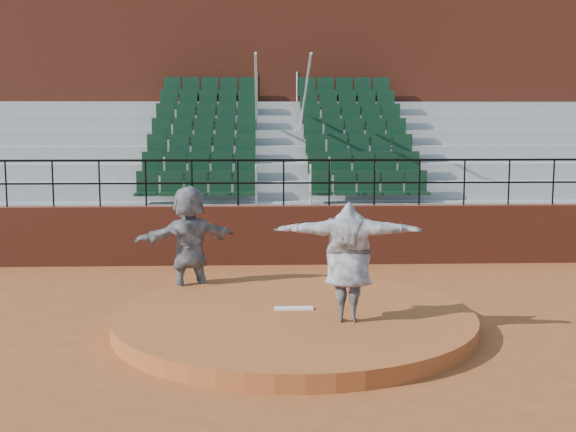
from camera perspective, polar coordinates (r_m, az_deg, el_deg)
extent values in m
plane|color=#984B22|center=(11.20, 0.49, -8.81)|extent=(90.00, 90.00, 0.00)
cylinder|color=#A35124|center=(11.16, 0.49, -8.20)|extent=(5.50, 5.50, 0.25)
cube|color=white|center=(11.27, 0.46, -7.30)|extent=(0.60, 0.15, 0.03)
cube|color=maroon|center=(15.94, -0.34, -1.50)|extent=(24.00, 0.30, 1.30)
cylinder|color=black|center=(15.76, -0.35, 4.44)|extent=(24.00, 0.05, 0.05)
cylinder|color=black|center=(15.80, -0.35, 2.63)|extent=(24.00, 0.04, 0.04)
cylinder|color=black|center=(16.72, -21.39, 2.38)|extent=(0.04, 0.04, 1.00)
cylinder|color=black|center=(16.42, -18.08, 2.44)|extent=(0.04, 0.04, 1.00)
cylinder|color=black|center=(16.17, -14.67, 2.49)|extent=(0.04, 0.04, 1.00)
cylinder|color=black|center=(15.99, -11.17, 2.54)|extent=(0.04, 0.04, 1.00)
cylinder|color=black|center=(15.86, -7.59, 2.58)|extent=(0.04, 0.04, 1.00)
cylinder|color=black|center=(15.80, -3.98, 2.61)|extent=(0.04, 0.04, 1.00)
cylinder|color=black|center=(15.80, -0.35, 2.63)|extent=(0.04, 0.04, 1.00)
cylinder|color=black|center=(15.86, 3.27, 2.63)|extent=(0.04, 0.04, 1.00)
cylinder|color=black|center=(15.99, 6.84, 2.63)|extent=(0.04, 0.04, 1.00)
cylinder|color=black|center=(16.17, 10.35, 2.62)|extent=(0.04, 0.04, 1.00)
cylinder|color=black|center=(16.42, 13.76, 2.60)|extent=(0.04, 0.04, 1.00)
cylinder|color=black|center=(16.72, 17.06, 2.57)|extent=(0.04, 0.04, 1.00)
cylinder|color=black|center=(17.08, 20.23, 2.53)|extent=(0.04, 0.04, 1.00)
cube|color=gray|center=(16.51, -0.41, -1.18)|extent=(24.00, 0.85, 1.30)
cube|color=black|center=(16.45, -7.31, 2.27)|extent=(2.75, 0.48, 0.72)
cube|color=black|center=(16.57, 6.44, 2.32)|extent=(2.75, 0.48, 0.72)
cube|color=gray|center=(17.32, -0.50, -0.11)|extent=(24.00, 0.85, 1.70)
cube|color=black|center=(17.26, -7.08, 3.85)|extent=(2.75, 0.48, 0.72)
cube|color=black|center=(17.38, 6.04, 3.89)|extent=(2.75, 0.48, 0.72)
cube|color=gray|center=(18.14, -0.58, 0.88)|extent=(24.00, 0.85, 2.10)
cube|color=black|center=(18.09, -6.87, 5.29)|extent=(2.75, 0.48, 0.72)
cube|color=black|center=(18.20, 5.67, 5.32)|extent=(2.75, 0.48, 0.72)
cube|color=gray|center=(18.96, -0.65, 1.77)|extent=(24.00, 0.85, 2.50)
cube|color=black|center=(18.93, -6.68, 6.60)|extent=(2.75, 0.48, 0.72)
cube|color=black|center=(19.03, 5.34, 6.62)|extent=(2.75, 0.48, 0.72)
cube|color=gray|center=(19.79, -0.72, 2.60)|extent=(24.00, 0.85, 2.90)
cube|color=black|center=(19.77, -6.51, 7.80)|extent=(2.75, 0.48, 0.72)
cube|color=black|center=(19.87, 5.03, 7.81)|extent=(2.75, 0.48, 0.72)
cube|color=gray|center=(20.62, -0.78, 3.35)|extent=(24.00, 0.85, 3.30)
cube|color=black|center=(20.63, -6.35, 8.90)|extent=(2.75, 0.48, 0.72)
cube|color=black|center=(20.72, 4.75, 8.91)|extent=(2.75, 0.48, 0.72)
cube|color=gray|center=(21.45, -0.84, 4.05)|extent=(24.00, 0.85, 3.70)
cube|color=black|center=(21.49, -6.20, 9.91)|extent=(2.75, 0.48, 0.72)
cube|color=black|center=(21.58, 4.48, 9.92)|extent=(2.75, 0.48, 0.72)
cylinder|color=silver|center=(18.86, -2.50, 8.28)|extent=(0.06, 5.97, 2.46)
cylinder|color=silver|center=(18.89, 1.18, 8.28)|extent=(0.06, 5.97, 2.46)
cube|color=maroon|center=(23.34, -0.96, 8.51)|extent=(24.00, 3.00, 7.10)
imported|color=black|center=(10.50, 4.77, -3.62)|extent=(2.20, 0.82, 1.75)
imported|color=black|center=(12.97, -7.83, -2.04)|extent=(1.94, 1.39, 2.02)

